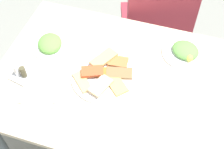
{
  "coord_description": "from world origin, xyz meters",
  "views": [
    {
      "loc": [
        0.23,
        -0.83,
        1.89
      ],
      "look_at": [
        -0.03,
        -0.01,
        0.77
      ],
      "focal_mm": 49.2,
      "sensor_mm": 36.0,
      "label": 1
    }
  ],
  "objects_px": {
    "dining_chair": "(156,23)",
    "dining_table": "(118,89)",
    "salad_plate_rice": "(50,44)",
    "fork": "(35,104)",
    "paper_napkin": "(37,101)",
    "condiment_caddy": "(21,74)",
    "salad_plate_greens": "(185,51)",
    "pide_platter": "(104,75)",
    "spoon": "(39,98)"
  },
  "relations": [
    {
      "from": "dining_chair",
      "to": "dining_table",
      "type": "bearing_deg",
      "value": -95.79
    },
    {
      "from": "condiment_caddy",
      "to": "spoon",
      "type": "bearing_deg",
      "value": -33.77
    },
    {
      "from": "paper_napkin",
      "to": "dining_table",
      "type": "bearing_deg",
      "value": 36.81
    },
    {
      "from": "salad_plate_rice",
      "to": "fork",
      "type": "xyz_separation_m",
      "value": [
        0.08,
        -0.34,
        -0.01
      ]
    },
    {
      "from": "salad_plate_greens",
      "to": "salad_plate_rice",
      "type": "height_order",
      "value": "salad_plate_rice"
    },
    {
      "from": "pide_platter",
      "to": "fork",
      "type": "distance_m",
      "value": 0.34
    },
    {
      "from": "paper_napkin",
      "to": "spoon",
      "type": "xyz_separation_m",
      "value": [
        0.0,
        0.02,
        0.0
      ]
    },
    {
      "from": "dining_table",
      "to": "fork",
      "type": "height_order",
      "value": "fork"
    },
    {
      "from": "dining_table",
      "to": "spoon",
      "type": "bearing_deg",
      "value": -145.41
    },
    {
      "from": "dining_table",
      "to": "dining_chair",
      "type": "xyz_separation_m",
      "value": [
        0.07,
        0.64,
        -0.12
      ]
    },
    {
      "from": "dining_chair",
      "to": "salad_plate_greens",
      "type": "xyz_separation_m",
      "value": [
        0.21,
        -0.39,
        0.22
      ]
    },
    {
      "from": "salad_plate_rice",
      "to": "condiment_caddy",
      "type": "height_order",
      "value": "condiment_caddy"
    },
    {
      "from": "dining_chair",
      "to": "condiment_caddy",
      "type": "bearing_deg",
      "value": -123.11
    },
    {
      "from": "dining_chair",
      "to": "condiment_caddy",
      "type": "relative_size",
      "value": 8.78
    },
    {
      "from": "pide_platter",
      "to": "spoon",
      "type": "height_order",
      "value": "pide_platter"
    },
    {
      "from": "salad_plate_rice",
      "to": "spoon",
      "type": "bearing_deg",
      "value": -75.14
    },
    {
      "from": "spoon",
      "to": "dining_chair",
      "type": "bearing_deg",
      "value": 64.2
    },
    {
      "from": "salad_plate_rice",
      "to": "paper_napkin",
      "type": "height_order",
      "value": "salad_plate_rice"
    },
    {
      "from": "condiment_caddy",
      "to": "salad_plate_rice",
      "type": "bearing_deg",
      "value": 77.05
    },
    {
      "from": "salad_plate_greens",
      "to": "spoon",
      "type": "height_order",
      "value": "salad_plate_greens"
    },
    {
      "from": "pide_platter",
      "to": "salad_plate_rice",
      "type": "bearing_deg",
      "value": 162.51
    },
    {
      "from": "pide_platter",
      "to": "condiment_caddy",
      "type": "height_order",
      "value": "condiment_caddy"
    },
    {
      "from": "dining_table",
      "to": "fork",
      "type": "distance_m",
      "value": 0.4
    },
    {
      "from": "paper_napkin",
      "to": "fork",
      "type": "xyz_separation_m",
      "value": [
        0.0,
        -0.02,
        0.0
      ]
    },
    {
      "from": "dining_chair",
      "to": "salad_plate_rice",
      "type": "distance_m",
      "value": 0.75
    },
    {
      "from": "dining_table",
      "to": "salad_plate_rice",
      "type": "xyz_separation_m",
      "value": [
        -0.39,
        0.09,
        0.1
      ]
    },
    {
      "from": "salad_plate_rice",
      "to": "fork",
      "type": "bearing_deg",
      "value": -76.65
    },
    {
      "from": "fork",
      "to": "spoon",
      "type": "distance_m",
      "value": 0.04
    },
    {
      "from": "dining_table",
      "to": "salad_plate_rice",
      "type": "relative_size",
      "value": 6.01
    },
    {
      "from": "dining_chair",
      "to": "spoon",
      "type": "distance_m",
      "value": 0.96
    },
    {
      "from": "salad_plate_greens",
      "to": "paper_napkin",
      "type": "bearing_deg",
      "value": -140.39
    },
    {
      "from": "pide_platter",
      "to": "fork",
      "type": "xyz_separation_m",
      "value": [
        -0.24,
        -0.24,
        -0.01
      ]
    },
    {
      "from": "salad_plate_greens",
      "to": "paper_napkin",
      "type": "distance_m",
      "value": 0.75
    },
    {
      "from": "salad_plate_rice",
      "to": "fork",
      "type": "height_order",
      "value": "salad_plate_rice"
    },
    {
      "from": "spoon",
      "to": "fork",
      "type": "bearing_deg",
      "value": -92.35
    },
    {
      "from": "pide_platter",
      "to": "salad_plate_greens",
      "type": "distance_m",
      "value": 0.43
    },
    {
      "from": "dining_chair",
      "to": "salad_plate_rice",
      "type": "relative_size",
      "value": 4.83
    },
    {
      "from": "dining_table",
      "to": "paper_napkin",
      "type": "xyz_separation_m",
      "value": [
        -0.31,
        -0.23,
        0.08
      ]
    },
    {
      "from": "paper_napkin",
      "to": "condiment_caddy",
      "type": "relative_size",
      "value": 1.18
    },
    {
      "from": "salad_plate_greens",
      "to": "fork",
      "type": "height_order",
      "value": "salad_plate_greens"
    },
    {
      "from": "paper_napkin",
      "to": "condiment_caddy",
      "type": "height_order",
      "value": "condiment_caddy"
    },
    {
      "from": "salad_plate_rice",
      "to": "spoon",
      "type": "distance_m",
      "value": 0.31
    },
    {
      "from": "pide_platter",
      "to": "salad_plate_rice",
      "type": "distance_m",
      "value": 0.34
    },
    {
      "from": "salad_plate_rice",
      "to": "paper_napkin",
      "type": "distance_m",
      "value": 0.33
    },
    {
      "from": "dining_chair",
      "to": "paper_napkin",
      "type": "height_order",
      "value": "dining_chair"
    },
    {
      "from": "spoon",
      "to": "salad_plate_greens",
      "type": "bearing_deg",
      "value": 36.2
    },
    {
      "from": "dining_table",
      "to": "dining_chair",
      "type": "distance_m",
      "value": 0.66
    },
    {
      "from": "pide_platter",
      "to": "fork",
      "type": "height_order",
      "value": "pide_platter"
    },
    {
      "from": "paper_napkin",
      "to": "fork",
      "type": "distance_m",
      "value": 0.02
    },
    {
      "from": "dining_chair",
      "to": "fork",
      "type": "distance_m",
      "value": 0.99
    }
  ]
}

